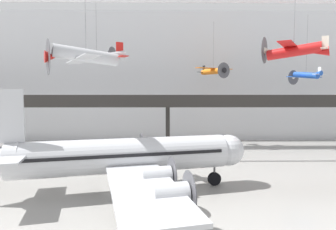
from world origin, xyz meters
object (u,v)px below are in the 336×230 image
airliner_silver_main (121,156)px  suspended_plane_silver_racer (86,56)px  suspended_plane_white_twin (97,57)px  suspended_plane_orange_highwing (213,71)px  suspended_plane_blue_trainer (306,75)px  suspended_plane_red_highwing (294,51)px

airliner_silver_main → suspended_plane_silver_racer: suspended_plane_silver_racer is taller
suspended_plane_white_twin → suspended_plane_orange_highwing: size_ratio=0.86×
airliner_silver_main → suspended_plane_orange_highwing: (12.17, 23.84, 9.35)m
suspended_plane_blue_trainer → suspended_plane_white_twin: 31.13m
suspended_plane_blue_trainer → suspended_plane_orange_highwing: size_ratio=1.11×
airliner_silver_main → suspended_plane_red_highwing: 21.77m
suspended_plane_blue_trainer → suspended_plane_silver_racer: suspended_plane_silver_racer is taller
suspended_plane_white_twin → suspended_plane_red_highwing: bearing=2.4°
suspended_plane_white_twin → suspended_plane_silver_racer: suspended_plane_white_twin is taller
suspended_plane_white_twin → airliner_silver_main: bearing=-49.6°
suspended_plane_orange_highwing → suspended_plane_silver_racer: suspended_plane_silver_racer is taller
suspended_plane_silver_racer → suspended_plane_red_highwing: 22.19m
suspended_plane_silver_racer → suspended_plane_red_highwing: suspended_plane_red_highwing is taller
airliner_silver_main → suspended_plane_red_highwing: (18.10, 6.30, 10.33)m
airliner_silver_main → suspended_plane_red_highwing: size_ratio=3.33×
airliner_silver_main → suspended_plane_white_twin: bearing=96.7°
suspended_plane_silver_racer → suspended_plane_blue_trainer: bearing=-179.9°
suspended_plane_orange_highwing → suspended_plane_red_highwing: suspended_plane_red_highwing is taller
suspended_plane_orange_highwing → suspended_plane_silver_racer: bearing=-68.7°
suspended_plane_red_highwing → suspended_plane_silver_racer: bearing=37.9°
airliner_silver_main → suspended_plane_white_twin: size_ratio=3.47×
airliner_silver_main → suspended_plane_blue_trainer: 32.88m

